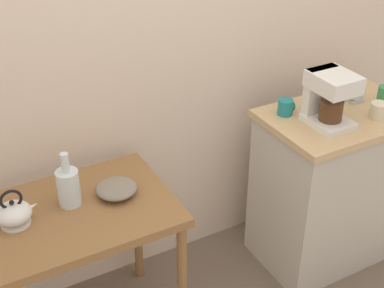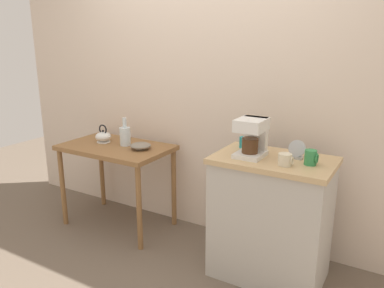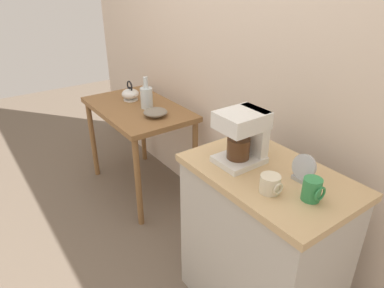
{
  "view_description": "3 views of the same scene",
  "coord_description": "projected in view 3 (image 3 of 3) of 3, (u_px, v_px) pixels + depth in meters",
  "views": [
    {
      "loc": [
        -1.06,
        -1.74,
        2.14
      ],
      "look_at": [
        -0.11,
        0.0,
        0.94
      ],
      "focal_mm": 50.69,
      "sensor_mm": 36.0,
      "label": 1
    },
    {
      "loc": [
        1.52,
        -2.41,
        1.67
      ],
      "look_at": [
        0.1,
        -0.01,
        0.9
      ],
      "focal_mm": 36.14,
      "sensor_mm": 36.0,
      "label": 2
    },
    {
      "loc": [
        1.65,
        -1.09,
        1.72
      ],
      "look_at": [
        0.17,
        -0.04,
        0.81
      ],
      "focal_mm": 32.42,
      "sensor_mm": 36.0,
      "label": 3
    }
  ],
  "objects": [
    {
      "name": "coffee_maker",
      "position": [
        244.0,
        135.0,
        1.62
      ],
      "size": [
        0.18,
        0.22,
        0.26
      ],
      "color": "white",
      "rests_on": "kitchen_counter"
    },
    {
      "name": "mug_dark_teal",
      "position": [
        250.0,
        137.0,
        1.84
      ],
      "size": [
        0.08,
        0.07,
        0.08
      ],
      "color": "teal",
      "rests_on": "kitchen_counter"
    },
    {
      "name": "ground_plane",
      "position": [
        183.0,
        232.0,
        2.54
      ],
      "size": [
        8.0,
        8.0,
        0.0
      ],
      "primitive_type": "plane",
      "color": "#6B5B4C"
    },
    {
      "name": "table_clock",
      "position": [
        303.0,
        170.0,
        1.51
      ],
      "size": [
        0.11,
        0.06,
        0.12
      ],
      "color": "#B2B5BA",
      "rests_on": "kitchen_counter"
    },
    {
      "name": "glass_carafe_vase",
      "position": [
        147.0,
        97.0,
        2.68
      ],
      "size": [
        0.1,
        0.1,
        0.25
      ],
      "color": "silver",
      "rests_on": "wooden_table"
    },
    {
      "name": "mug_tall_green",
      "position": [
        312.0,
        190.0,
        1.38
      ],
      "size": [
        0.08,
        0.08,
        0.1
      ],
      "color": "#338C4C",
      "rests_on": "kitchen_counter"
    },
    {
      "name": "bowl_stoneware",
      "position": [
        155.0,
        112.0,
        2.54
      ],
      "size": [
        0.18,
        0.18,
        0.06
      ],
      "color": "gray",
      "rests_on": "wooden_table"
    },
    {
      "name": "wooden_table",
      "position": [
        138.0,
        118.0,
        2.78
      ],
      "size": [
        0.95,
        0.58,
        0.75
      ],
      "color": "olive",
      "rests_on": "ground_plane"
    },
    {
      "name": "kitchen_counter",
      "position": [
        261.0,
        245.0,
        1.79
      ],
      "size": [
        0.79,
        0.51,
        0.89
      ],
      "color": "#BCB7AD",
      "rests_on": "ground_plane"
    },
    {
      "name": "back_wall",
      "position": [
        253.0,
        30.0,
        2.07
      ],
      "size": [
        4.4,
        0.1,
        2.8
      ],
      "primitive_type": "cube",
      "color": "beige",
      "rests_on": "ground_plane"
    },
    {
      "name": "teakettle",
      "position": [
        130.0,
        94.0,
        2.85
      ],
      "size": [
        0.17,
        0.14,
        0.16
      ],
      "color": "white",
      "rests_on": "wooden_table"
    },
    {
      "name": "mug_small_cream",
      "position": [
        270.0,
        184.0,
        1.44
      ],
      "size": [
        0.09,
        0.09,
        0.08
      ],
      "color": "beige",
      "rests_on": "kitchen_counter"
    }
  ]
}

